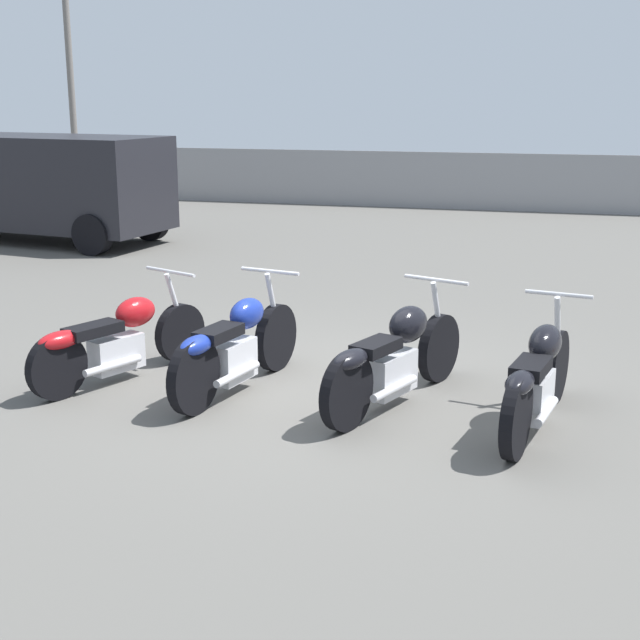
{
  "coord_description": "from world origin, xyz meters",
  "views": [
    {
      "loc": [
        2.06,
        -7.58,
        2.66
      ],
      "look_at": [
        0.0,
        0.01,
        0.65
      ],
      "focal_mm": 50.0,
      "sensor_mm": 36.0,
      "label": 1
    }
  ],
  "objects_px": {
    "motorcycle_slot_0": "(117,340)",
    "parked_van": "(26,182)",
    "motorcycle_slot_2": "(394,357)",
    "motorcycle_slot_1": "(235,347)",
    "motorcycle_slot_3": "(538,379)"
  },
  "relations": [
    {
      "from": "motorcycle_slot_0",
      "to": "motorcycle_slot_3",
      "type": "relative_size",
      "value": 0.95
    },
    {
      "from": "motorcycle_slot_0",
      "to": "motorcycle_slot_2",
      "type": "relative_size",
      "value": 0.92
    },
    {
      "from": "motorcycle_slot_3",
      "to": "motorcycle_slot_1",
      "type": "bearing_deg",
      "value": -174.36
    },
    {
      "from": "motorcycle_slot_3",
      "to": "motorcycle_slot_2",
      "type": "bearing_deg",
      "value": 178.23
    },
    {
      "from": "motorcycle_slot_0",
      "to": "parked_van",
      "type": "height_order",
      "value": "parked_van"
    },
    {
      "from": "parked_van",
      "to": "motorcycle_slot_2",
      "type": "bearing_deg",
      "value": -122.76
    },
    {
      "from": "motorcycle_slot_1",
      "to": "motorcycle_slot_2",
      "type": "relative_size",
      "value": 0.97
    },
    {
      "from": "motorcycle_slot_0",
      "to": "motorcycle_slot_1",
      "type": "height_order",
      "value": "motorcycle_slot_1"
    },
    {
      "from": "motorcycle_slot_1",
      "to": "parked_van",
      "type": "height_order",
      "value": "parked_van"
    },
    {
      "from": "motorcycle_slot_3",
      "to": "parked_van",
      "type": "xyz_separation_m",
      "value": [
        -9.43,
        7.41,
        0.65
      ]
    },
    {
      "from": "motorcycle_slot_0",
      "to": "parked_van",
      "type": "relative_size",
      "value": 0.35
    },
    {
      "from": "motorcycle_slot_2",
      "to": "parked_van",
      "type": "distance_m",
      "value": 10.9
    },
    {
      "from": "motorcycle_slot_3",
      "to": "parked_van",
      "type": "relative_size",
      "value": 0.37
    },
    {
      "from": "motorcycle_slot_2",
      "to": "motorcycle_slot_3",
      "type": "bearing_deg",
      "value": 7.68
    },
    {
      "from": "motorcycle_slot_1",
      "to": "motorcycle_slot_3",
      "type": "xyz_separation_m",
      "value": [
        2.68,
        -0.24,
        0.0
      ]
    }
  ]
}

